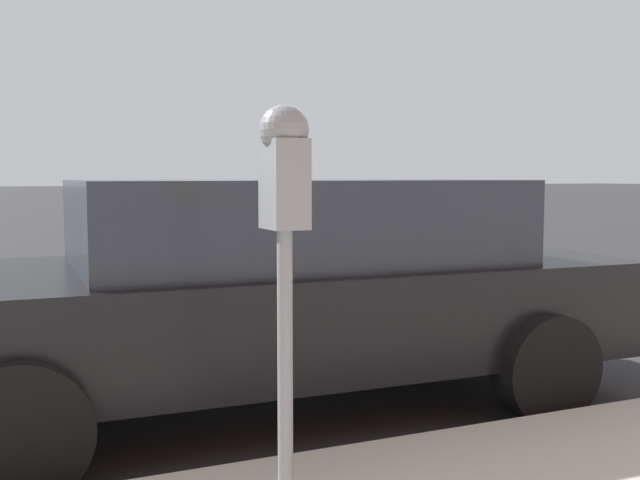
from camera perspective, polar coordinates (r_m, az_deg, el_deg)
The scene contains 3 objects.
ground_plane at distance 5.76m, azimuth -5.05°, elevation -9.49°, with size 220.00×220.00×0.00m, color #2B2B2D.
parking_meter at distance 2.85m, azimuth -2.73°, elevation 3.00°, with size 0.21×0.19×1.53m.
car_black at distance 4.62m, azimuth -3.73°, elevation -3.55°, with size 2.10×4.61×1.40m.
Camera 1 is at (-5.29, 1.77, 1.43)m, focal length 42.00 mm.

